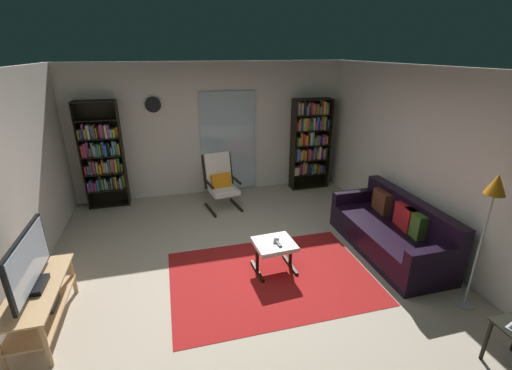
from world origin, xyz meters
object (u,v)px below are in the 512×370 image
at_px(leather_sofa, 392,232).
at_px(bookshelf_near_sofa, 310,141).
at_px(tv_stand, 40,301).
at_px(tv_remote, 279,244).
at_px(ottoman, 274,247).
at_px(lounge_armchair, 221,180).
at_px(cell_phone, 276,241).
at_px(floor_lamp_by_sofa, 492,201).
at_px(bookshelf_near_tv, 102,156).
at_px(wall_clock, 153,105).
at_px(television, 29,263).

bearing_deg(leather_sofa, bookshelf_near_sofa, 93.67).
bearing_deg(tv_stand, leather_sofa, 5.15).
height_order(bookshelf_near_sofa, tv_remote, bookshelf_near_sofa).
xyz_separation_m(bookshelf_near_sofa, ottoman, (-1.63, -2.73, -0.67)).
bearing_deg(lounge_armchair, cell_phone, -79.98).
distance_m(bookshelf_near_sofa, tv_remote, 3.28).
distance_m(leather_sofa, lounge_armchair, 3.08).
height_order(cell_phone, floor_lamp_by_sofa, floor_lamp_by_sofa).
height_order(bookshelf_near_tv, wall_clock, wall_clock).
bearing_deg(cell_phone, leather_sofa, 22.21).
height_order(television, floor_lamp_by_sofa, floor_lamp_by_sofa).
bearing_deg(bookshelf_near_tv, lounge_armchair, -16.94).
xyz_separation_m(lounge_armchair, floor_lamp_by_sofa, (2.32, -3.43, 0.79)).
distance_m(tv_stand, wall_clock, 3.87).
distance_m(leather_sofa, wall_clock, 4.64).
relative_size(lounge_armchair, floor_lamp_by_sofa, 0.63).
xyz_separation_m(bookshelf_near_tv, tv_remote, (2.46, -2.89, -0.54)).
xyz_separation_m(bookshelf_near_tv, bookshelf_near_sofa, (4.06, -0.09, 0.04)).
bearing_deg(wall_clock, leather_sofa, -42.08).
distance_m(television, floor_lamp_by_sofa, 4.75).
bearing_deg(bookshelf_near_tv, television, -94.65).
height_order(bookshelf_near_sofa, leather_sofa, bookshelf_near_sofa).
xyz_separation_m(bookshelf_near_tv, lounge_armchair, (2.07, -0.63, -0.44)).
bearing_deg(wall_clock, tv_stand, -110.51).
distance_m(leather_sofa, floor_lamp_by_sofa, 1.62).
distance_m(tv_stand, leather_sofa, 4.52).
bearing_deg(ottoman, tv_remote, -62.48).
distance_m(bookshelf_near_sofa, wall_clock, 3.20).
bearing_deg(leather_sofa, lounge_armchair, 134.87).
xyz_separation_m(bookshelf_near_tv, leather_sofa, (4.24, -2.81, -0.67)).
relative_size(tv_stand, tv_remote, 8.32).
xyz_separation_m(tv_stand, television, (0.00, -0.00, 0.47)).
relative_size(television, lounge_armchair, 0.99).
xyz_separation_m(floor_lamp_by_sofa, wall_clock, (-3.40, 4.19, 0.52)).
height_order(leather_sofa, lounge_armchair, lounge_armchair).
bearing_deg(leather_sofa, cell_phone, -179.86).
distance_m(tv_remote, cell_phone, 0.08).
distance_m(bookshelf_near_sofa, cell_phone, 3.21).
height_order(television, tv_remote, television).
relative_size(tv_stand, cell_phone, 8.55).
bearing_deg(bookshelf_near_sofa, floor_lamp_by_sofa, -85.29).
distance_m(bookshelf_near_tv, lounge_armchair, 2.21).
distance_m(television, bookshelf_near_tv, 3.23).
distance_m(ottoman, floor_lamp_by_sofa, 2.52).
distance_m(tv_stand, television, 0.47).
bearing_deg(lounge_armchair, wall_clock, 145.02).
height_order(lounge_armchair, tv_remote, lounge_armchair).
xyz_separation_m(bookshelf_near_sofa, floor_lamp_by_sofa, (0.33, -3.97, 0.31)).
relative_size(leather_sofa, ottoman, 3.63).
bearing_deg(bookshelf_near_tv, tv_stand, -94.70).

